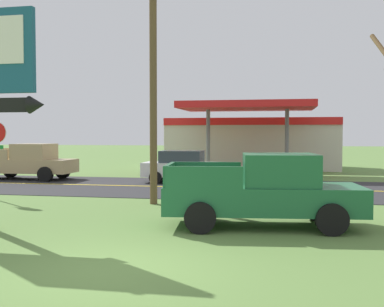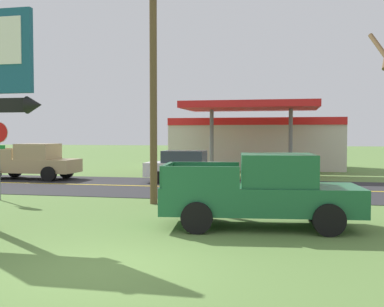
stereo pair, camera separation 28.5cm
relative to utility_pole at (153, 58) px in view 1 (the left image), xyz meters
The scene contains 8 objects.
ground_plane 9.46m from the utility_pole, 80.15° to the right, with size 180.00×180.00×0.00m, color #5B7F3D.
road_asphalt 7.42m from the utility_pole, 75.31° to the left, with size 140.00×8.00×0.02m, color #2B2B2D.
road_centre_line 7.41m from the utility_pole, 75.31° to the left, with size 126.00×0.20×0.01m, color gold.
utility_pole is the anchor object (origin of this frame).
gas_station 18.68m from the utility_pole, 82.48° to the left, with size 12.00×11.50×4.40m.
pickup_green_parked_on_lawn 6.72m from the utility_pole, 39.98° to the right, with size 5.39×2.68×1.96m.
pickup_tan_on_road 12.31m from the utility_pole, 141.67° to the left, with size 5.20×2.24×1.96m.
car_white_near_lane 8.39m from the utility_pole, 93.10° to the left, with size 4.20×2.00×1.64m.
Camera 1 is at (3.06, -8.02, 2.49)m, focal length 43.32 mm.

